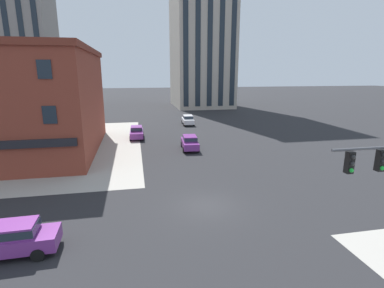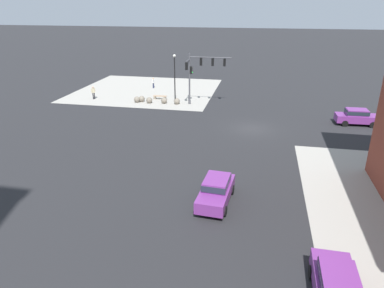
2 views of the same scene
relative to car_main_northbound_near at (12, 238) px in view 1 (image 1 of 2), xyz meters
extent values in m
plane|color=#262628|center=(10.80, 3.48, -0.92)|extent=(320.00, 320.00, 0.00)
cube|color=#A8A399|center=(-9.20, 23.48, -0.92)|extent=(32.00, 32.00, 0.02)
cube|color=black|center=(16.15, -4.62, 4.46)|extent=(0.28, 0.28, 0.90)
sphere|color=#282828|center=(16.15, -4.78, 4.74)|extent=(0.18, 0.18, 0.18)
sphere|color=#282828|center=(16.15, -4.78, 4.46)|extent=(0.18, 0.18, 0.18)
sphere|color=green|center=(16.15, -4.78, 4.18)|extent=(0.18, 0.18, 0.18)
cube|color=black|center=(14.71, -4.62, 4.46)|extent=(0.28, 0.28, 0.90)
sphere|color=#282828|center=(14.71, -4.78, 4.74)|extent=(0.18, 0.18, 0.18)
sphere|color=#282828|center=(14.71, -4.78, 4.46)|extent=(0.18, 0.18, 0.18)
sphere|color=green|center=(14.71, -4.78, 4.18)|extent=(0.18, 0.18, 0.18)
cube|color=#7A3389|center=(-0.05, 0.00, -0.22)|extent=(4.46, 1.90, 0.76)
cube|color=#7A3389|center=(0.10, 0.00, 0.46)|extent=(2.16, 1.56, 0.60)
cube|color=#232D38|center=(0.10, 0.00, 0.46)|extent=(2.25, 1.60, 0.40)
cylinder|color=black|center=(1.34, -0.79, -0.60)|extent=(0.65, 0.24, 0.64)
cylinder|color=black|center=(1.28, 0.88, -0.60)|extent=(0.65, 0.24, 0.64)
cube|color=#7A3389|center=(6.41, 25.76, -0.22)|extent=(1.85, 4.43, 0.76)
cube|color=#7A3389|center=(6.41, 25.91, 0.46)|extent=(1.54, 2.14, 0.60)
cube|color=#232D38|center=(6.41, 25.91, 0.46)|extent=(1.57, 2.23, 0.40)
cylinder|color=black|center=(7.22, 24.38, -0.60)|extent=(0.23, 0.64, 0.64)
cylinder|color=black|center=(5.54, 24.42, -0.60)|extent=(0.23, 0.64, 0.64)
cylinder|color=black|center=(7.27, 27.11, -0.60)|extent=(0.23, 0.64, 0.64)
cylinder|color=black|center=(5.60, 27.14, -0.60)|extent=(0.23, 0.64, 0.64)
cube|color=silver|center=(15.33, 35.18, -0.22)|extent=(2.00, 4.49, 0.76)
cube|color=silver|center=(15.32, 35.03, 0.46)|extent=(1.61, 2.19, 0.60)
cube|color=#232D38|center=(15.32, 35.03, 0.46)|extent=(1.65, 2.28, 0.40)
cylinder|color=black|center=(14.57, 36.58, -0.60)|extent=(0.26, 0.65, 0.64)
cylinder|color=black|center=(16.24, 36.49, -0.60)|extent=(0.26, 0.65, 0.64)
cylinder|color=black|center=(14.42, 33.86, -0.60)|extent=(0.26, 0.65, 0.64)
cylinder|color=black|center=(16.09, 33.77, -0.60)|extent=(0.26, 0.65, 0.64)
cube|color=#7A3389|center=(12.51, 18.57, -0.22)|extent=(2.08, 4.52, 0.76)
cube|color=#7A3389|center=(12.50, 18.42, 0.46)|extent=(1.65, 2.22, 0.60)
cube|color=#232D38|center=(12.50, 18.42, 0.46)|extent=(1.69, 2.31, 0.40)
cylinder|color=black|center=(11.78, 19.99, -0.60)|extent=(0.27, 0.65, 0.64)
cylinder|color=black|center=(13.45, 19.87, -0.60)|extent=(0.27, 0.65, 0.64)
cylinder|color=black|center=(11.58, 17.27, -0.60)|extent=(0.27, 0.65, 0.64)
cylinder|color=black|center=(13.25, 17.15, -0.60)|extent=(0.27, 0.65, 0.64)
cube|color=brown|center=(-8.05, 21.15, 4.58)|extent=(19.69, 19.35, 10.99)
cube|color=#1E2833|center=(-0.67, 11.44, 4.58)|extent=(1.10, 0.08, 1.50)
cube|color=#1E2833|center=(-0.67, 11.44, 8.24)|extent=(1.10, 0.08, 1.50)
cube|color=#B2A899|center=(24.08, 63.63, 23.37)|extent=(14.19, 18.65, 48.57)
cube|color=#1E2833|center=(18.40, 54.26, 23.37)|extent=(1.20, 0.10, 46.63)
cube|color=#1E2833|center=(21.24, 54.26, 23.37)|extent=(1.20, 0.10, 46.63)
cube|color=#1E2833|center=(24.08, 54.26, 23.37)|extent=(1.20, 0.10, 46.63)
cube|color=#1E2833|center=(26.92, 54.26, 23.37)|extent=(1.20, 0.10, 46.63)
cube|color=#1E2833|center=(29.75, 54.26, 23.37)|extent=(1.20, 0.10, 46.63)
cube|color=gray|center=(-22.60, 69.58, 24.96)|extent=(18.36, 15.58, 51.75)
camera|label=1|loc=(6.28, -14.42, 8.01)|focal=27.27mm
camera|label=2|loc=(10.15, 38.24, 11.08)|focal=32.92mm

